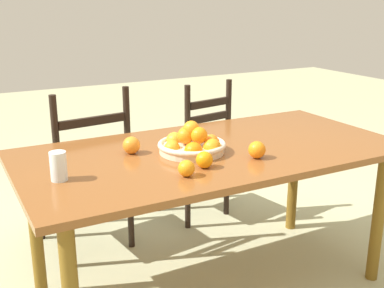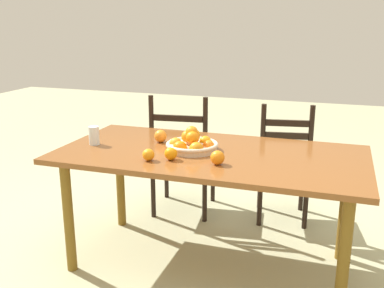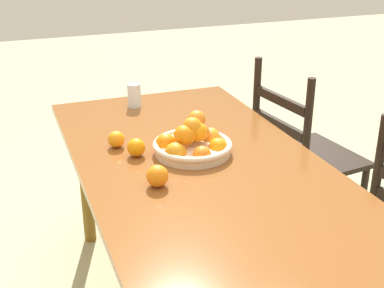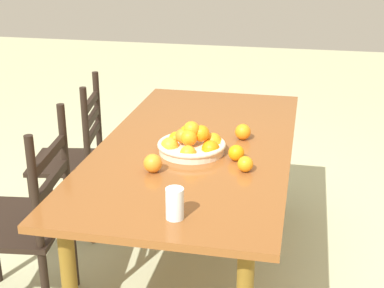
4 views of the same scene
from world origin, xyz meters
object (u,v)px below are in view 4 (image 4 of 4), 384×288
at_px(chair_by_cabinet, 74,160).
at_px(drinking_glass, 175,204).
at_px(chair_near_window, 21,223).
at_px(orange_loose_1, 153,163).
at_px(orange_loose_2, 245,164).
at_px(fruit_bowl, 192,143).
at_px(orange_loose_0, 236,153).
at_px(orange_loose_3, 243,132).
at_px(dining_table, 196,159).

xyz_separation_m(chair_by_cabinet, drinking_glass, (-1.07, -0.86, 0.35)).
bearing_deg(chair_by_cabinet, chair_near_window, -4.32).
xyz_separation_m(orange_loose_1, orange_loose_2, (0.08, -0.38, -0.01)).
xyz_separation_m(chair_near_window, fruit_bowl, (0.31, -0.71, 0.32)).
bearing_deg(drinking_glass, chair_by_cabinet, 38.69).
distance_m(fruit_bowl, orange_loose_0, 0.21).
distance_m(chair_by_cabinet, orange_loose_3, 1.08).
xyz_separation_m(orange_loose_1, orange_loose_3, (0.46, -0.32, -0.00)).
bearing_deg(chair_by_cabinet, orange_loose_3, 66.38).
distance_m(dining_table, orange_loose_2, 0.40).
relative_size(orange_loose_2, orange_loose_3, 0.87).
xyz_separation_m(dining_table, fruit_bowl, (-0.11, -0.00, 0.12)).
height_order(chair_by_cabinet, fruit_bowl, chair_by_cabinet).
xyz_separation_m(dining_table, drinking_glass, (-0.73, -0.07, 0.14)).
height_order(orange_loose_0, orange_loose_1, orange_loose_1).
relative_size(chair_near_window, orange_loose_0, 13.46).
distance_m(dining_table, orange_loose_3, 0.26).
relative_size(fruit_bowl, drinking_glass, 2.72).
relative_size(dining_table, drinking_glass, 15.61).
xyz_separation_m(chair_near_window, drinking_glass, (-0.30, -0.78, 0.33)).
xyz_separation_m(chair_by_cabinet, orange_loose_0, (-0.51, -1.00, 0.33)).
bearing_deg(chair_by_cabinet, orange_loose_0, 53.07).
bearing_deg(dining_table, orange_loose_2, -136.37).
relative_size(chair_by_cabinet, orange_loose_3, 11.96).
xyz_separation_m(dining_table, orange_loose_3, (0.10, -0.21, 0.12)).
height_order(chair_near_window, fruit_bowl, chair_near_window).
height_order(dining_table, orange_loose_3, orange_loose_3).
bearing_deg(orange_loose_3, fruit_bowl, 136.18).
relative_size(orange_loose_1, orange_loose_2, 1.17).
height_order(chair_by_cabinet, orange_loose_0, chair_by_cabinet).
bearing_deg(chair_by_cabinet, fruit_bowl, 50.19).
height_order(fruit_bowl, orange_loose_3, fruit_bowl).
bearing_deg(fruit_bowl, orange_loose_2, -122.36).
distance_m(chair_near_window, chair_by_cabinet, 0.77).
bearing_deg(orange_loose_0, chair_by_cabinet, 63.09).
bearing_deg(orange_loose_3, chair_by_cabinet, 76.40).
distance_m(fruit_bowl, orange_loose_2, 0.31).
distance_m(chair_near_window, orange_loose_1, 0.68).
relative_size(orange_loose_2, drinking_glass, 0.59).
height_order(chair_near_window, orange_loose_2, chair_near_window).
bearing_deg(chair_near_window, orange_loose_0, 98.69).
relative_size(orange_loose_1, drinking_glass, 0.69).
bearing_deg(dining_table, fruit_bowl, -178.09).
relative_size(chair_near_window, orange_loose_2, 14.22).
bearing_deg(drinking_glass, orange_loose_2, -23.21).
distance_m(orange_loose_1, drinking_glass, 0.41).
relative_size(chair_near_window, fruit_bowl, 3.06).
bearing_deg(fruit_bowl, chair_by_cabinet, 60.21).
relative_size(chair_by_cabinet, orange_loose_2, 13.69).
bearing_deg(orange_loose_2, drinking_glass, 156.79).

